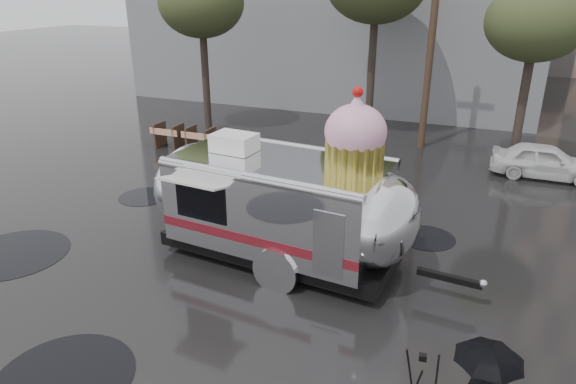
% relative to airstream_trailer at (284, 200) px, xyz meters
% --- Properties ---
extents(ground, '(120.00, 120.00, 0.00)m').
position_rel_airstream_trailer_xyz_m(ground, '(-0.88, -3.30, -1.57)').
color(ground, black).
rests_on(ground, ground).
extents(puddles, '(14.20, 9.68, 0.01)m').
position_rel_airstream_trailer_xyz_m(puddles, '(-2.34, -1.84, -1.56)').
color(puddles, black).
rests_on(puddles, ground).
extents(utility_pole, '(1.60, 0.28, 9.00)m').
position_rel_airstream_trailer_xyz_m(utility_pole, '(1.62, 10.70, 3.05)').
color(utility_pole, '#473323').
rests_on(utility_pole, ground).
extents(tree_left, '(3.64, 3.64, 6.95)m').
position_rel_airstream_trailer_xyz_m(tree_left, '(-7.88, 9.70, 3.92)').
color(tree_left, '#382D26').
rests_on(tree_left, ground).
extents(tree_right, '(3.36, 3.36, 6.42)m').
position_rel_airstream_trailer_xyz_m(tree_right, '(5.12, 9.70, 3.49)').
color(tree_right, '#382D26').
rests_on(tree_right, ground).
extents(barricade_row, '(4.30, 0.80, 1.00)m').
position_rel_airstream_trailer_xyz_m(barricade_row, '(-6.43, 6.66, -1.04)').
color(barricade_row, '#473323').
rests_on(barricade_row, ground).
extents(airstream_trailer, '(8.28, 3.35, 4.47)m').
position_rel_airstream_trailer_xyz_m(airstream_trailer, '(0.00, 0.00, 0.00)').
color(airstream_trailer, silver).
rests_on(airstream_trailer, ground).
extents(umbrella_black, '(1.04, 1.04, 2.26)m').
position_rel_airstream_trailer_xyz_m(umbrella_black, '(4.67, -4.61, 0.34)').
color(umbrella_black, black).
rests_on(umbrella_black, ground).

